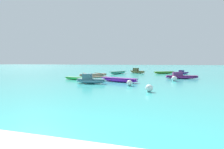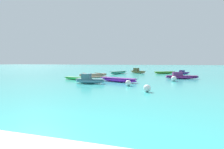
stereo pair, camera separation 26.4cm
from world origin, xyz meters
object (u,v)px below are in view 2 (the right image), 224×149
moored_boat_2 (118,80)px  mooring_buoy_0 (128,83)px  moored_boat_7 (75,78)px  moored_boat_4 (93,75)px  moored_boat_3 (138,71)px  moored_boat_0 (89,80)px  moored_boat_8 (165,72)px  moored_boat_1 (183,73)px  mooring_buoy_1 (147,88)px  moored_boat_5 (181,76)px  moored_boat_6 (118,72)px  mooring_buoy_2 (174,79)px

moored_boat_2 → mooring_buoy_0: bearing=-38.8°
moored_boat_7 → mooring_buoy_0: bearing=-15.3°
moored_boat_4 → moored_boat_3: bearing=20.2°
moored_boat_0 → moored_boat_7: (-2.92, 2.63, -0.14)m
moored_boat_8 → moored_boat_1: bearing=-40.0°
moored_boat_2 → moored_boat_4: moored_boat_4 is taller
moored_boat_7 → moored_boat_8: (9.55, 13.05, 0.04)m
moored_boat_8 → mooring_buoy_1: mooring_buoy_1 is taller
moored_boat_1 → moored_boat_5: moored_boat_5 is taller
moored_boat_5 → moored_boat_2: bearing=-148.3°
moored_boat_1 → moored_boat_5: 8.28m
moored_boat_1 → moored_boat_3: 7.30m
moored_boat_6 → mooring_buoy_2: bearing=-115.3°
moored_boat_8 → moored_boat_2: bearing=-141.6°
moored_boat_0 → mooring_buoy_2: bearing=24.7°
mooring_buoy_1 → mooring_buoy_2: size_ratio=0.92×
moored_boat_7 → moored_boat_0: bearing=-31.2°
moored_boat_1 → moored_boat_4: size_ratio=0.50×
moored_boat_0 → moored_boat_5: size_ratio=0.74×
moored_boat_0 → moored_boat_5: (8.40, 7.17, -0.04)m
moored_boat_2 → moored_boat_7: bearing=-168.0°
moored_boat_0 → moored_boat_4: size_ratio=0.63×
moored_boat_0 → moored_boat_2: bearing=36.0°
mooring_buoy_1 → moored_boat_1: bearing=77.7°
moored_boat_1 → moored_boat_8: 2.84m
mooring_buoy_0 → moored_boat_2: bearing=120.9°
moored_boat_1 → mooring_buoy_1: moored_boat_1 is taller
moored_boat_0 → moored_boat_4: 7.31m
moored_boat_7 → mooring_buoy_0: size_ratio=5.58×
moored_boat_8 → mooring_buoy_2: (0.82, -11.51, 0.05)m
moored_boat_4 → mooring_buoy_1: bearing=-93.6°
moored_boat_3 → mooring_buoy_2: size_ratio=5.63×
moored_boat_0 → moored_boat_6: size_ratio=0.71×
moored_boat_3 → moored_boat_4: 9.90m
moored_boat_4 → moored_boat_2: bearing=-88.8°
moored_boat_5 → moored_boat_3: bearing=117.7°
mooring_buoy_0 → moored_boat_7: bearing=154.0°
moored_boat_7 → mooring_buoy_1: mooring_buoy_1 is taller
moored_boat_7 → moored_boat_8: size_ratio=0.73×
moored_boat_0 → mooring_buoy_1: moored_boat_0 is taller
moored_boat_7 → mooring_buoy_2: size_ratio=5.01×
mooring_buoy_1 → mooring_buoy_2: bearing=74.4°
mooring_buoy_1 → moored_boat_5: bearing=73.8°
moored_boat_1 → moored_boat_5: (-1.05, -8.21, 0.04)m
moored_boat_1 → moored_boat_8: size_ratio=0.61×
mooring_buoy_0 → moored_boat_1: bearing=70.2°
moored_boat_2 → moored_boat_0: bearing=-119.2°
moored_boat_1 → mooring_buoy_0: (-5.76, -15.98, 0.01)m
moored_boat_5 → mooring_buoy_0: bearing=-129.9°
moored_boat_8 → mooring_buoy_0: 16.55m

